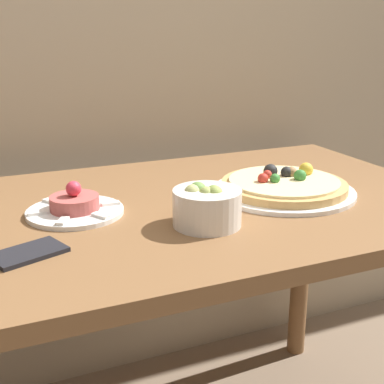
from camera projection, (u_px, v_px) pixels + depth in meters
The scene contains 5 objects.
dining_table at pixel (158, 247), 1.20m from camera, with size 1.37×0.76×0.73m.
pizza_plate at pixel (284, 186), 1.25m from camera, with size 0.33×0.33×0.06m.
tartare_plate at pixel (75, 207), 1.11m from camera, with size 0.20×0.20×0.07m.
small_bowl at pixel (207, 206), 1.05m from camera, with size 0.14×0.14×0.09m.
napkin at pixel (28, 253), 0.92m from camera, with size 0.14×0.11×0.01m.
Camera 1 is at (-0.37, -0.66, 1.12)m, focal length 50.00 mm.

